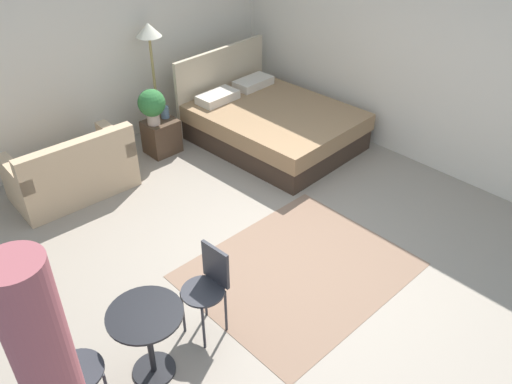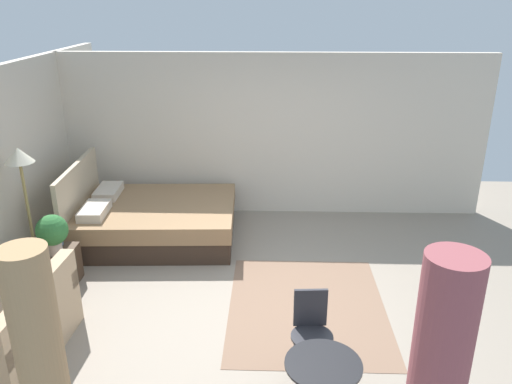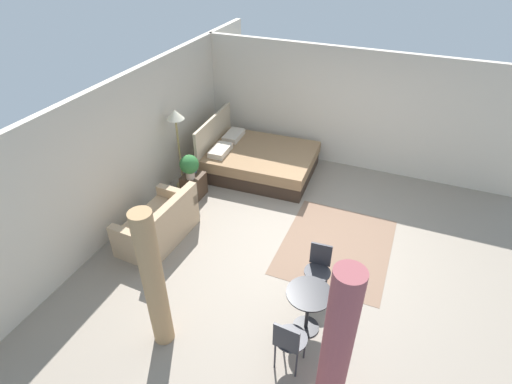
# 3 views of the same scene
# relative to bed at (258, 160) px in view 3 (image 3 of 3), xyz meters

# --- Properties ---
(ground_plane) EXTENTS (8.65, 9.57, 0.02)m
(ground_plane) POSITION_rel_bed_xyz_m (-1.72, -1.70, -0.30)
(ground_plane) COLOR gray
(wall_back) EXTENTS (8.65, 0.12, 2.51)m
(wall_back) POSITION_rel_bed_xyz_m (-1.72, 1.58, 0.97)
(wall_back) COLOR beige
(wall_back) RESTS_ON ground
(wall_right) EXTENTS (0.12, 6.57, 2.51)m
(wall_right) POSITION_rel_bed_xyz_m (1.11, -1.70, 0.97)
(wall_right) COLOR beige
(wall_right) RESTS_ON ground
(area_rug) EXTENTS (2.11, 1.74, 0.01)m
(area_rug) POSITION_rel_bed_xyz_m (-1.69, -2.11, -0.29)
(area_rug) COLOR #7F604C
(area_rug) RESTS_ON ground
(bed) EXTENTS (1.78, 2.26, 1.13)m
(bed) POSITION_rel_bed_xyz_m (0.00, 0.00, 0.00)
(bed) COLOR #38281E
(bed) RESTS_ON ground
(couch) EXTENTS (1.43, 0.84, 0.84)m
(couch) POSITION_rel_bed_xyz_m (-2.65, 0.71, 0.00)
(couch) COLOR tan
(couch) RESTS_ON ground
(nightstand) EXTENTS (0.43, 0.37, 0.47)m
(nightstand) POSITION_rel_bed_xyz_m (-1.29, 0.83, -0.06)
(nightstand) COLOR #473323
(nightstand) RESTS_ON ground
(potted_plant) EXTENTS (0.36, 0.36, 0.48)m
(potted_plant) POSITION_rel_bed_xyz_m (-1.39, 0.81, 0.46)
(potted_plant) COLOR tan
(potted_plant) RESTS_ON nightstand
(vase) EXTENTS (0.11, 0.11, 0.16)m
(vase) POSITION_rel_bed_xyz_m (-1.17, 0.86, 0.26)
(vase) COLOR slate
(vase) RESTS_ON nightstand
(floor_lamp) EXTENTS (0.33, 0.33, 1.65)m
(floor_lamp) POSITION_rel_bed_xyz_m (-1.05, 1.23, 1.10)
(floor_lamp) COLOR #99844C
(floor_lamp) RESTS_ON ground
(balcony_table) EXTENTS (0.59, 0.59, 0.68)m
(balcony_table) POSITION_rel_bed_xyz_m (-3.44, -2.10, 0.18)
(balcony_table) COLOR black
(balcony_table) RESTS_ON ground
(cafe_chair_near_window) EXTENTS (0.42, 0.42, 0.87)m
(cafe_chair_near_window) POSITION_rel_bed_xyz_m (-4.09, -2.05, 0.25)
(cafe_chair_near_window) COLOR #2D2D33
(cafe_chair_near_window) RESTS_ON ground
(cafe_chair_near_couch) EXTENTS (0.40, 0.40, 0.86)m
(cafe_chair_near_couch) POSITION_rel_bed_xyz_m (-2.79, -2.06, 0.25)
(cafe_chair_near_couch) COLOR #2D2D33
(cafe_chair_near_couch) RESTS_ON ground
(curtain_left) EXTENTS (0.31, 0.31, 2.06)m
(curtain_left) POSITION_rel_bed_xyz_m (-4.29, -2.61, 0.74)
(curtain_left) COLOR #994C51
(curtain_left) RESTS_ON ground
(curtain_right) EXTENTS (0.26, 0.26, 2.06)m
(curtain_right) POSITION_rel_bed_xyz_m (-4.29, -0.43, 0.74)
(curtain_right) COLOR tan
(curtain_right) RESTS_ON ground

